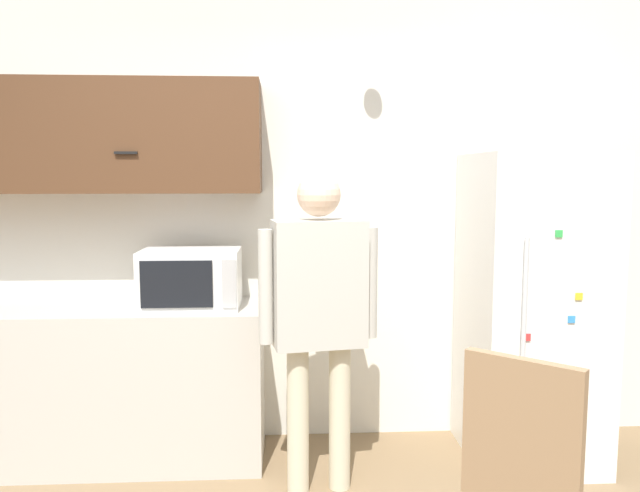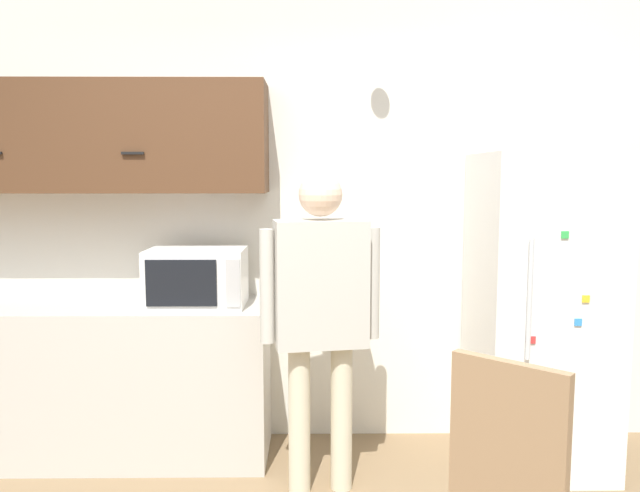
% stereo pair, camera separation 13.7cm
% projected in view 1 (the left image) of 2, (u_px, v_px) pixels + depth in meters
% --- Properties ---
extents(back_wall, '(6.00, 0.06, 2.70)m').
position_uv_depth(back_wall, '(270.00, 218.00, 3.75)').
color(back_wall, silver).
rests_on(back_wall, ground_plane).
extents(counter, '(2.16, 0.56, 0.88)m').
position_uv_depth(counter, '(69.00, 385.00, 3.48)').
color(counter, '#BCB7AD').
rests_on(counter, ground_plane).
extents(upper_cabinets, '(2.16, 0.37, 0.62)m').
position_uv_depth(upper_cabinets, '(64.00, 137.00, 3.43)').
color(upper_cabinets, '#51331E').
extents(microwave, '(0.53, 0.38, 0.32)m').
position_uv_depth(microwave, '(191.00, 278.00, 3.44)').
color(microwave, white).
rests_on(microwave, counter).
extents(person, '(0.60, 0.29, 1.62)m').
position_uv_depth(person, '(319.00, 301.00, 3.10)').
color(person, beige).
rests_on(person, ground_plane).
extents(refrigerator, '(0.69, 0.74, 1.73)m').
position_uv_depth(refrigerator, '(531.00, 308.00, 3.50)').
color(refrigerator, white).
rests_on(refrigerator, ground_plane).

